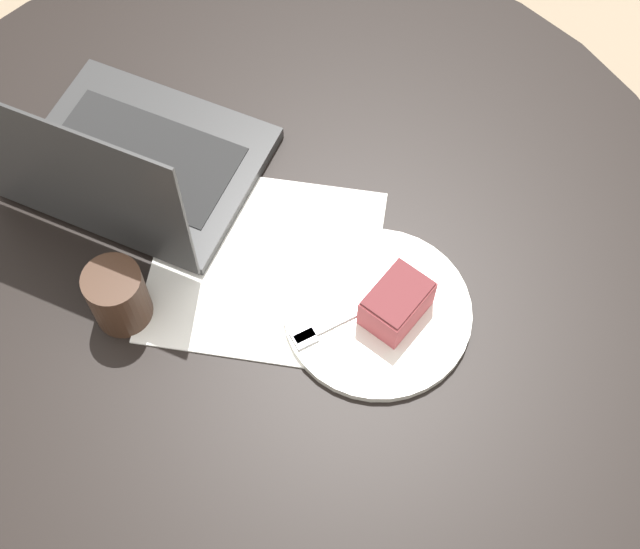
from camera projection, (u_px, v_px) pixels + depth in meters
ground_plane at (285, 441)px, 1.79m from camera, size 12.00×12.00×0.00m
dining_table at (270, 310)px, 1.25m from camera, size 1.19×1.19×0.73m
paper_document at (264, 264)px, 1.14m from camera, size 0.38×0.37×0.00m
plate at (378, 312)px, 1.10m from camera, size 0.23×0.23×0.01m
cake_slice at (397, 303)px, 1.07m from camera, size 0.06×0.08×0.05m
fork at (343, 318)px, 1.09m from camera, size 0.08×0.17×0.00m
coffee_glass at (118, 296)px, 1.07m from camera, size 0.07×0.07×0.09m
laptop at (126, 166)px, 1.16m from camera, size 0.36×0.32×0.25m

